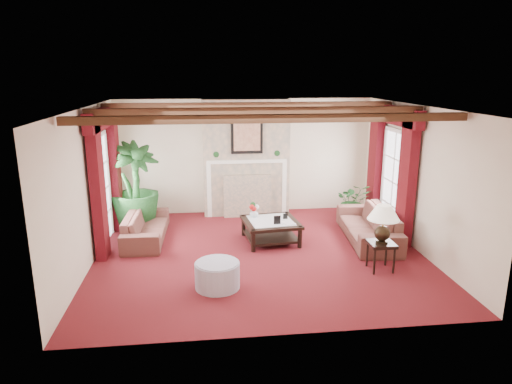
{
  "coord_description": "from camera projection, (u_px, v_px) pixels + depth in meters",
  "views": [
    {
      "loc": [
        -0.99,
        -7.89,
        3.28
      ],
      "look_at": [
        -0.02,
        0.4,
        1.09
      ],
      "focal_mm": 32.0,
      "sensor_mm": 36.0,
      "label": 1
    }
  ],
  "objects": [
    {
      "name": "photo_frame_a",
      "position": [
        277.0,
        220.0,
        8.8
      ],
      "size": [
        0.13,
        0.03,
        0.18
      ],
      "primitive_type": null,
      "rotation": [
        0.0,
        0.0,
        0.07
      ],
      "color": "black",
      "rests_on": "coffee_table"
    },
    {
      "name": "ottoman",
      "position": [
        217.0,
        275.0,
        7.14
      ],
      "size": [
        0.71,
        0.71,
        0.41
      ],
      "primitive_type": "cylinder",
      "color": "#9692A5",
      "rests_on": "ground"
    },
    {
      "name": "right_wall",
      "position": [
        419.0,
        179.0,
        8.52
      ],
      "size": [
        0.02,
        5.5,
        2.7
      ],
      "primitive_type": "cube",
      "color": "beige",
      "rests_on": "ground"
    },
    {
      "name": "ceiling_beams",
      "position": [
        260.0,
        111.0,
        7.86
      ],
      "size": [
        6.0,
        3.0,
        0.12
      ],
      "primitive_type": null,
      "color": "#321C0F",
      "rests_on": "ceiling"
    },
    {
      "name": "left_wall",
      "position": [
        87.0,
        188.0,
        7.85
      ],
      "size": [
        0.02,
        5.5,
        2.7
      ],
      "primitive_type": "cube",
      "color": "beige",
      "rests_on": "ground"
    },
    {
      "name": "sofa_left",
      "position": [
        146.0,
        222.0,
        9.16
      ],
      "size": [
        1.94,
        0.65,
        0.75
      ],
      "primitive_type": "imported",
      "rotation": [
        0.0,
        0.0,
        1.55
      ],
      "color": "#3A0F1F",
      "rests_on": "ground"
    },
    {
      "name": "table_lamp",
      "position": [
        383.0,
        223.0,
        7.62
      ],
      "size": [
        0.53,
        0.53,
        0.67
      ],
      "primitive_type": null,
      "color": "black",
      "rests_on": "side_table"
    },
    {
      "name": "book",
      "position": [
        284.0,
        218.0,
        8.8
      ],
      "size": [
        0.21,
        0.16,
        0.27
      ],
      "primitive_type": "imported",
      "rotation": [
        0.0,
        0.0,
        0.4
      ],
      "color": "black",
      "rests_on": "coffee_table"
    },
    {
      "name": "sofa_right",
      "position": [
        369.0,
        220.0,
        9.13
      ],
      "size": [
        2.28,
        1.02,
        0.85
      ],
      "primitive_type": "imported",
      "rotation": [
        0.0,
        0.0,
        -1.66
      ],
      "color": "#3A0F1F",
      "rests_on": "ground"
    },
    {
      "name": "french_door_right",
      "position": [
        398.0,
        131.0,
        9.28
      ],
      "size": [
        0.1,
        1.1,
        2.16
      ],
      "primitive_type": null,
      "color": "white",
      "rests_on": "ground"
    },
    {
      "name": "small_plant",
      "position": [
        353.0,
        205.0,
        10.5
      ],
      "size": [
        1.0,
        1.06,
        0.66
      ],
      "primitive_type": "imported",
      "rotation": [
        0.0,
        0.0,
        -0.14
      ],
      "color": "black",
      "rests_on": "ground"
    },
    {
      "name": "floor",
      "position": [
        259.0,
        253.0,
        8.53
      ],
      "size": [
        6.0,
        6.0,
        0.0
      ],
      "primitive_type": "plane",
      "color": "#4A0D10",
      "rests_on": "ground"
    },
    {
      "name": "curtains_right",
      "position": [
        395.0,
        110.0,
        9.16
      ],
      "size": [
        0.2,
        2.4,
        2.55
      ],
      "primitive_type": null,
      "color": "#44090A",
      "rests_on": "ground"
    },
    {
      "name": "fireplace",
      "position": [
        246.0,
        99.0,
        10.29
      ],
      "size": [
        2.0,
        0.52,
        2.7
      ],
      "primitive_type": null,
      "color": "tan",
      "rests_on": "ground"
    },
    {
      "name": "photo_frame_b",
      "position": [
        285.0,
        216.0,
        9.12
      ],
      "size": [
        0.09,
        0.02,
        0.12
      ],
      "primitive_type": null,
      "rotation": [
        0.0,
        0.0,
        0.06
      ],
      "color": "black",
      "rests_on": "coffee_table"
    },
    {
      "name": "french_door_left",
      "position": [
        97.0,
        135.0,
        8.61
      ],
      "size": [
        0.1,
        1.1,
        2.16
      ],
      "primitive_type": null,
      "color": "white",
      "rests_on": "ground"
    },
    {
      "name": "coffee_table",
      "position": [
        271.0,
        231.0,
        9.09
      ],
      "size": [
        1.16,
        1.16,
        0.43
      ],
      "primitive_type": null,
      "rotation": [
        0.0,
        0.0,
        0.11
      ],
      "color": "black",
      "rests_on": "ground"
    },
    {
      "name": "potted_palm",
      "position": [
        136.0,
        204.0,
        9.84
      ],
      "size": [
        2.83,
        2.87,
        1.05
      ],
      "primitive_type": "imported",
      "rotation": [
        0.0,
        0.0,
        0.63
      ],
      "color": "black",
      "rests_on": "ground"
    },
    {
      "name": "curtains_left",
      "position": [
        101.0,
        113.0,
        8.52
      ],
      "size": [
        0.2,
        2.4,
        2.55
      ],
      "primitive_type": null,
      "color": "#44090A",
      "rests_on": "ground"
    },
    {
      "name": "side_table",
      "position": [
        380.0,
        256.0,
        7.77
      ],
      "size": [
        0.52,
        0.52,
        0.5
      ],
      "primitive_type": null,
      "rotation": [
        0.0,
        0.0,
        0.25
      ],
      "color": "black",
      "rests_on": "ground"
    },
    {
      "name": "ceiling",
      "position": [
        260.0,
        107.0,
        7.84
      ],
      "size": [
        6.0,
        6.0,
        0.0
      ],
      "primitive_type": "plane",
      "rotation": [
        3.14,
        0.0,
        0.0
      ],
      "color": "white",
      "rests_on": "floor"
    },
    {
      "name": "flower_vase",
      "position": [
        254.0,
        213.0,
        9.24
      ],
      "size": [
        0.27,
        0.28,
        0.18
      ],
      "primitive_type": "imported",
      "rotation": [
        0.0,
        0.0,
        -0.27
      ],
      "color": "silver",
      "rests_on": "coffee_table"
    },
    {
      "name": "back_wall",
      "position": [
        245.0,
        156.0,
        10.83
      ],
      "size": [
        6.0,
        0.02,
        2.7
      ],
      "primitive_type": "cube",
      "color": "beige",
      "rests_on": "ground"
    }
  ]
}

